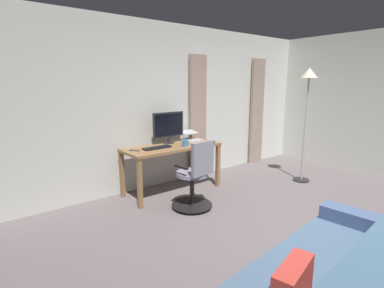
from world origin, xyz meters
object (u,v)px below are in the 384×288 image
Objects in this scene: floor_lamp at (308,92)px; mug_coffee at (185,143)px; computer_monitor at (168,126)px; computer_mouse at (213,142)px; computer_keyboard at (157,148)px; laptop at (191,137)px; office_chair at (195,178)px; cell_phone_by_monitor at (134,150)px; desk at (172,152)px.

mug_coffee is at bearing -23.56° from floor_lamp.
mug_coffee is (-0.08, 0.35, -0.24)m from computer_monitor.
computer_mouse is 0.75× the size of mug_coffee.
computer_keyboard is 1.25× the size of laptop.
floor_lamp reaches higher than computer_mouse.
cell_phone_by_monitor is (0.48, -0.81, 0.31)m from office_chair.
floor_lamp is (-2.01, 1.19, 0.52)m from computer_monitor.
office_chair is 0.76m from mug_coffee.
computer_mouse is (-0.15, 0.39, -0.04)m from laptop.
computer_monitor reaches higher than cell_phone_by_monitor.
computer_mouse is at bearing 170.05° from mug_coffee.
computer_monitor is 5.64× the size of computer_mouse.
computer_keyboard is (0.29, 0.03, 0.11)m from desk.
computer_monitor is 0.76m from computer_mouse.
cell_phone_by_monitor is 0.07× the size of floor_lamp.
desk is 11.52× the size of mug_coffee.
mug_coffee is (-0.44, 0.12, 0.04)m from computer_keyboard.
cell_phone_by_monitor is at bearing -13.00° from computer_mouse.
laptop is 3.52× the size of computer_mouse.
laptop is at bearing -68.33° from computer_mouse.
floor_lamp is (-2.23, 0.24, 1.11)m from office_chair.
laptop is 0.18× the size of floor_lamp.
floor_lamp reaches higher than cell_phone_by_monitor.
computer_monitor is (-0.22, -0.95, 0.59)m from office_chair.
desk is at bearing -45.21° from mug_coffee.
computer_monitor is 2.39m from floor_lamp.
desk is 15.35× the size of computer_mouse.
computer_mouse is at bearing -27.71° from floor_lamp.
office_chair reaches higher than computer_mouse.
floor_lamp is (-1.44, 0.76, 0.79)m from computer_mouse.
cell_phone_by_monitor is at bearing -14.12° from computer_keyboard.
office_chair reaches higher than cell_phone_by_monitor.
cell_phone_by_monitor reaches higher than desk.
office_chair is 1.70× the size of computer_monitor.
computer_keyboard is at bearing -15.53° from mug_coffee.
office_chair is 2.73× the size of laptop.
office_chair is at bearing 64.04° from mug_coffee.
computer_mouse is 1.81m from floor_lamp.
computer_mouse is (-0.57, 0.43, -0.27)m from computer_monitor.
computer_keyboard is at bearing 94.94° from office_chair.
computer_monitor reaches higher than computer_mouse.
laptop is (-0.42, 0.05, -0.23)m from computer_monitor.
laptop reaches higher than cell_phone_by_monitor.
computer_mouse is at bearing 159.79° from desk.
desk is 0.53m from laptop.
computer_mouse is 0.69× the size of cell_phone_by_monitor.
floor_lamp is (-1.59, 1.14, 0.75)m from laptop.
office_chair is at bearing 101.17° from computer_keyboard.
cell_phone_by_monitor is at bearing 3.30° from laptop.
floor_lamp reaches higher than desk.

